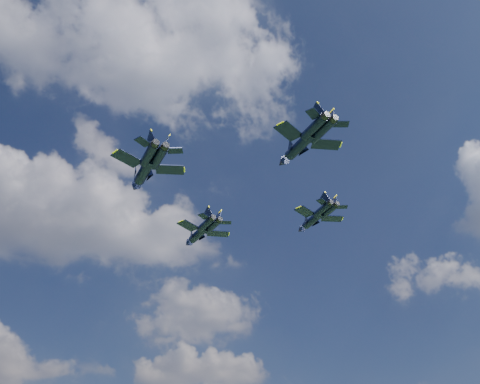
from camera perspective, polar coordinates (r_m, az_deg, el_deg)
name	(u,v)px	position (r m, az deg, el deg)	size (l,w,h in m)	color
jet_lead	(198,234)	(119.69, -4.49, -4.50)	(12.01, 16.35, 3.85)	black
jet_left	(144,172)	(95.35, -10.19, 2.15)	(12.85, 17.14, 4.04)	black
jet_right	(312,220)	(112.57, 7.73, -2.96)	(11.11, 14.83, 3.49)	black
jet_slot	(299,146)	(87.87, 6.31, 4.90)	(11.95, 16.11, 3.79)	black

